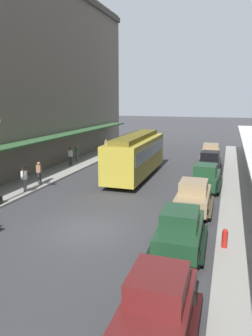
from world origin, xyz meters
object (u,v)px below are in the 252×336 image
parked_car_6 (205,177)px  pedestrian_1 (39,173)px  parked_car_5 (130,145)px  pedestrian_3 (24,179)px  parked_car_3 (210,152)px  pedestrian_4 (77,153)px  parked_car_2 (193,195)px  pedestrian_2 (106,146)px  parked_car_7 (209,162)px  streetcar (136,154)px  parked_car_0 (156,308)px  pedestrian_5 (70,156)px  fire_hydrant (225,238)px  parked_car_4 (180,228)px

parked_car_6 → pedestrian_1: parked_car_6 is taller
parked_car_5 → pedestrian_3: size_ratio=2.57×
parked_car_3 → pedestrian_4: parked_car_3 is taller
parked_car_2 → pedestrian_2: 19.28m
parked_car_6 → pedestrian_3: (-11.34, -4.75, 0.07)m
pedestrian_3 → parked_car_7: bearing=41.4°
streetcar → pedestrian_4: 8.03m
parked_car_2 → parked_car_7: size_ratio=1.00×
parked_car_0 → streetcar: streetcar is taller
parked_car_2 → pedestrian_4: parked_car_2 is taller
pedestrian_3 → parked_car_0: bearing=-41.6°
parked_car_6 → pedestrian_5: bearing=163.3°
parked_car_3 → pedestrian_5: parked_car_3 is taller
pedestrian_3 → pedestrian_4: size_ratio=1.02×
streetcar → pedestrian_2: 10.86m
streetcar → fire_hydrant: streetcar is taller
pedestrian_1 → parked_car_5: bearing=82.6°
parked_car_5 → fire_hydrant: 24.10m
parked_car_6 → pedestrian_1: (-11.50, -2.78, 0.05)m
pedestrian_5 → parked_car_4: bearing=-47.3°
parked_car_7 → parked_car_2: bearing=-91.4°
parked_car_6 → fire_hydrant: 9.08m
parked_car_2 → streetcar: size_ratio=0.44×
pedestrian_2 → parked_car_0: bearing=-65.6°
parked_car_4 → parked_car_7: same height
parked_car_0 → streetcar: 17.54m
parked_car_6 → parked_car_5: bearing=127.2°
fire_hydrant → pedestrian_3: (-12.80, 4.21, 0.45)m
parked_car_0 → parked_car_7: same height
parked_car_2 → parked_car_7: (0.24, 9.85, 0.00)m
parked_car_3 → pedestrian_5: (-12.17, -6.72, 0.07)m
parked_car_5 → pedestrian_1: 15.42m
parked_car_5 → pedestrian_1: size_ratio=2.61×
streetcar → parked_car_6: bearing=-19.1°
parked_car_4 → pedestrian_2: bearing=119.4°
fire_hydrant → pedestrian_5: (-13.92, 12.68, 0.45)m
streetcar → pedestrian_4: (-7.10, 3.64, -0.91)m
parked_car_0 → pedestrian_2: parked_car_0 is taller
parked_car_3 → pedestrian_1: parked_car_3 is taller
parked_car_2 → pedestrian_4: size_ratio=2.60×
pedestrian_2 → fire_hydrant: bearing=-56.3°
pedestrian_1 → parked_car_0: bearing=-46.4°
pedestrian_1 → parked_car_2: bearing=-9.5°
pedestrian_2 → pedestrian_3: same height
parked_car_2 → streetcar: bearing=128.8°
pedestrian_5 → pedestrian_1: bearing=-81.6°
streetcar → pedestrian_4: size_ratio=5.87×
parked_car_3 → pedestrian_2: (-11.46, 0.42, 0.07)m
parked_car_3 → parked_car_4: same height
pedestrian_1 → pedestrian_4: (-1.22, 8.36, 0.00)m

